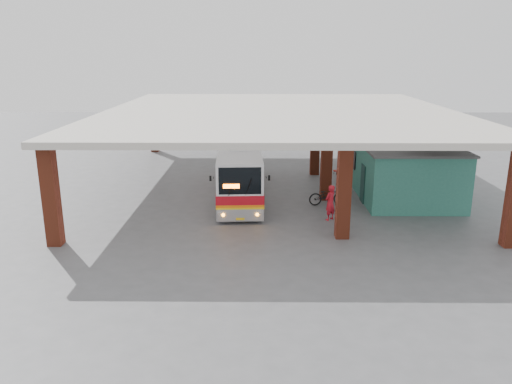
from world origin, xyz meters
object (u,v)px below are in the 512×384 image
at_px(coach_bus, 239,168).
at_px(red_chair, 339,169).
at_px(pedestrian, 330,203).
at_px(motorcycle, 328,195).

height_order(coach_bus, red_chair, coach_bus).
bearing_deg(pedestrian, coach_bus, -88.95).
xyz_separation_m(motorcycle, red_chair, (1.70, 7.06, -0.14)).
bearing_deg(coach_bus, pedestrian, -47.35).
xyz_separation_m(motorcycle, pedestrian, (-0.21, -2.50, 0.35)).
distance_m(coach_bus, motorcycle, 5.42).
bearing_deg(red_chair, motorcycle, -121.79).
height_order(pedestrian, red_chair, pedestrian).
bearing_deg(pedestrian, motorcycle, -139.29).
relative_size(motorcycle, red_chair, 2.39).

